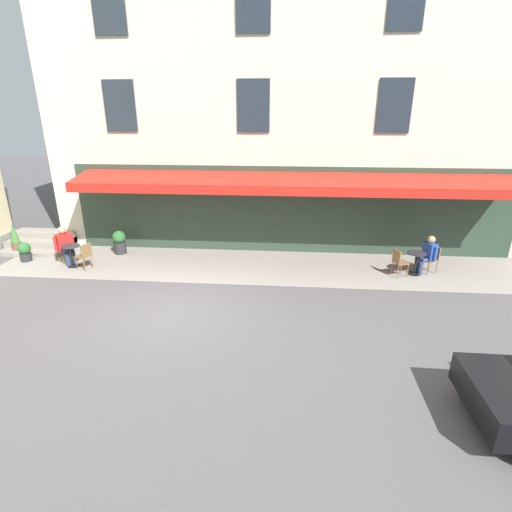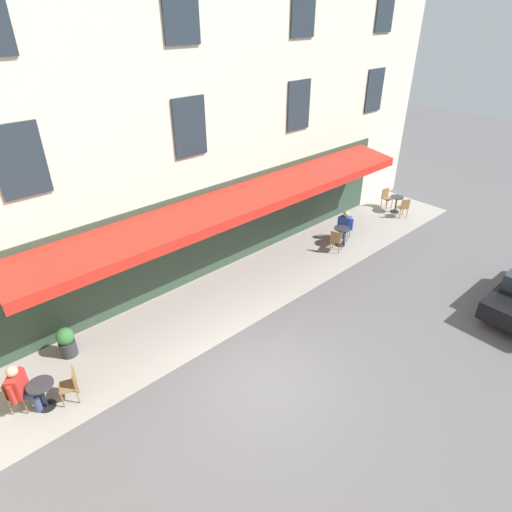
# 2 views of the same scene
# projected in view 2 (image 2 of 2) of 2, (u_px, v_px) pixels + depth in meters

# --- Properties ---
(ground_plane) EXTENTS (70.00, 70.00, 0.00)m
(ground_plane) POSITION_uv_depth(u_px,v_px,m) (263.00, 379.00, 10.93)
(ground_plane) COLOR #565456
(sidewalk_cafe_terrace) EXTENTS (20.50, 3.20, 0.01)m
(sidewalk_cafe_terrace) POSITION_uv_depth(u_px,v_px,m) (264.00, 278.00, 14.98)
(sidewalk_cafe_terrace) COLOR gray
(sidewalk_cafe_terrace) RESTS_ON ground_plane
(cafe_building_facade) EXTENTS (20.00, 10.70, 15.00)m
(cafe_building_facade) POSITION_uv_depth(u_px,v_px,m) (167.00, 30.00, 15.50)
(cafe_building_facade) COLOR beige
(cafe_building_facade) RESTS_ON ground_plane
(cafe_table_near_entrance) EXTENTS (0.60, 0.60, 0.75)m
(cafe_table_near_entrance) POSITION_uv_depth(u_px,v_px,m) (396.00, 202.00, 19.53)
(cafe_table_near_entrance) COLOR black
(cafe_table_near_entrance) RESTS_ON ground_plane
(cafe_chair_wicker_kerbside) EXTENTS (0.54, 0.54, 0.91)m
(cafe_chair_wicker_kerbside) POSITION_uv_depth(u_px,v_px,m) (404.00, 206.00, 18.97)
(cafe_chair_wicker_kerbside) COLOR olive
(cafe_chair_wicker_kerbside) RESTS_ON ground_plane
(cafe_chair_wicker_by_window) EXTENTS (0.47, 0.47, 0.91)m
(cafe_chair_wicker_by_window) POSITION_uv_depth(u_px,v_px,m) (386.00, 196.00, 19.97)
(cafe_chair_wicker_by_window) COLOR olive
(cafe_chair_wicker_by_window) RESTS_ON ground_plane
(cafe_table_mid_terrace) EXTENTS (0.60, 0.60, 0.75)m
(cafe_table_mid_terrace) POSITION_uv_depth(u_px,v_px,m) (43.00, 392.00, 9.92)
(cafe_table_mid_terrace) COLOR black
(cafe_table_mid_terrace) RESTS_ON ground_plane
(cafe_chair_wicker_facing_street) EXTENTS (0.51, 0.51, 0.91)m
(cafe_chair_wicker_facing_street) POSITION_uv_depth(u_px,v_px,m) (71.00, 383.00, 10.10)
(cafe_chair_wicker_facing_street) COLOR olive
(cafe_chair_wicker_facing_street) RESTS_ON ground_plane
(cafe_chair_wicker_near_door) EXTENTS (0.56, 0.56, 0.91)m
(cafe_chair_wicker_near_door) POSITION_uv_depth(u_px,v_px,m) (14.00, 392.00, 9.85)
(cafe_chair_wicker_near_door) COLOR olive
(cafe_chair_wicker_near_door) RESTS_ON ground_plane
(cafe_table_streetside) EXTENTS (0.60, 0.60, 0.75)m
(cafe_table_streetside) POSITION_uv_depth(u_px,v_px,m) (341.00, 234.00, 16.80)
(cafe_table_streetside) COLOR black
(cafe_table_streetside) RESTS_ON ground_plane
(cafe_chair_wicker_under_awning) EXTENTS (0.51, 0.51, 0.91)m
(cafe_chair_wicker_under_awning) POSITION_uv_depth(u_px,v_px,m) (336.00, 239.00, 16.29)
(cafe_chair_wicker_under_awning) COLOR olive
(cafe_chair_wicker_under_awning) RESTS_ON ground_plane
(cafe_chair_wicker_back_row) EXTENTS (0.52, 0.52, 0.91)m
(cafe_chair_wicker_back_row) POSITION_uv_depth(u_px,v_px,m) (346.00, 226.00, 17.26)
(cafe_chair_wicker_back_row) COLOR olive
(cafe_chair_wicker_back_row) RESTS_ON ground_plane
(seated_patron_in_red) EXTENTS (0.66, 0.65, 1.33)m
(seated_patron_in_red) POSITION_uv_depth(u_px,v_px,m) (21.00, 387.00, 9.78)
(seated_patron_in_red) COLOR navy
(seated_patron_in_red) RESTS_ON ground_plane
(seated_companion_in_blue) EXTENTS (0.60, 0.60, 1.28)m
(seated_companion_in_blue) POSITION_uv_depth(u_px,v_px,m) (345.00, 225.00, 17.02)
(seated_companion_in_blue) COLOR navy
(seated_companion_in_blue) RESTS_ON ground_plane
(potted_plant_entrance_left) EXTENTS (0.47, 0.47, 0.88)m
(potted_plant_entrance_left) POSITION_uv_depth(u_px,v_px,m) (66.00, 342.00, 11.47)
(potted_plant_entrance_left) COLOR #2D2D33
(potted_plant_entrance_left) RESTS_ON ground_plane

